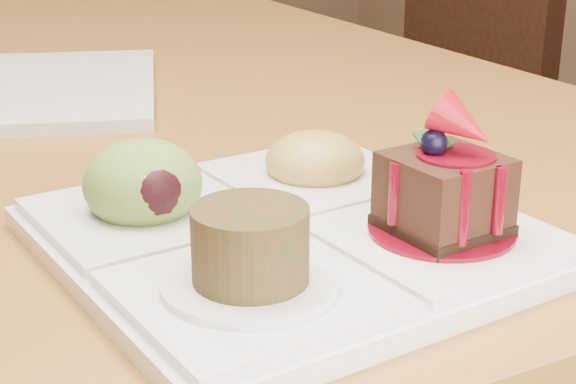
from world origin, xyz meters
name	(u,v)px	position (x,y,z in m)	size (l,w,h in m)	color
chair_right	(428,92)	(0.86, 0.18, 0.55)	(0.44, 0.44, 0.97)	black
sampler_plate	(282,216)	(0.06, -0.74, 0.77)	(0.27, 0.27, 0.10)	silver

